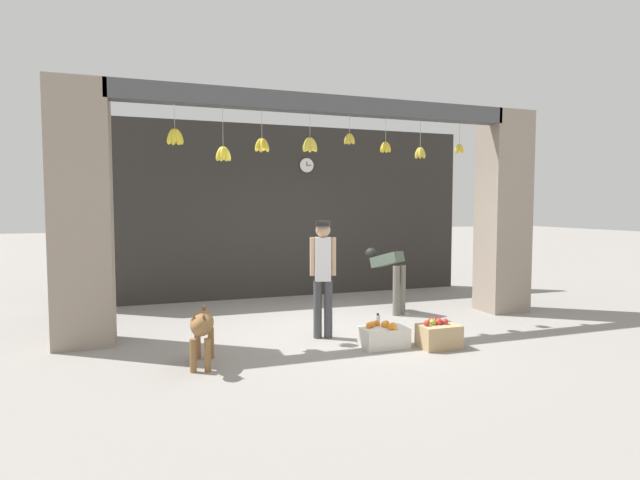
# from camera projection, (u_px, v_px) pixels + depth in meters

# --- Properties ---
(ground_plane) EXTENTS (60.00, 60.00, 0.00)m
(ground_plane) POSITION_uv_depth(u_px,v_px,m) (329.00, 330.00, 7.01)
(ground_plane) COLOR gray
(shop_back_wall) EXTENTS (7.61, 0.12, 3.26)m
(shop_back_wall) POSITION_uv_depth(u_px,v_px,m) (280.00, 212.00, 9.52)
(shop_back_wall) COLOR #2D2B28
(shop_back_wall) RESTS_ON ground_plane
(shop_pillar_left) EXTENTS (0.70, 0.60, 3.26)m
(shop_pillar_left) POSITION_uv_depth(u_px,v_px,m) (82.00, 215.00, 6.15)
(shop_pillar_left) COLOR gray
(shop_pillar_left) RESTS_ON ground_plane
(shop_pillar_right) EXTENTS (0.70, 0.60, 3.26)m
(shop_pillar_right) POSITION_uv_depth(u_px,v_px,m) (503.00, 213.00, 8.21)
(shop_pillar_right) COLOR gray
(shop_pillar_right) RESTS_ON ground_plane
(storefront_awning) EXTENTS (5.71, 0.29, 0.95)m
(storefront_awning) POSITION_uv_depth(u_px,v_px,m) (323.00, 109.00, 6.90)
(storefront_awning) COLOR #4C4C51
(dog) EXTENTS (0.36, 0.89, 0.64)m
(dog) POSITION_uv_depth(u_px,v_px,m) (202.00, 327.00, 5.38)
(dog) COLOR olive
(dog) RESTS_ON ground_plane
(shopkeeper) EXTENTS (0.33, 0.28, 1.54)m
(shopkeeper) POSITION_uv_depth(u_px,v_px,m) (323.00, 270.00, 6.52)
(shopkeeper) COLOR #424247
(shopkeeper) RESTS_ON ground_plane
(worker_stooping) EXTENTS (0.44, 0.77, 1.03)m
(worker_stooping) POSITION_uv_depth(u_px,v_px,m) (389.00, 271.00, 8.09)
(worker_stooping) COLOR #6B665B
(worker_stooping) RESTS_ON ground_plane
(fruit_crate_oranges) EXTENTS (0.56, 0.35, 0.31)m
(fruit_crate_oranges) POSITION_uv_depth(u_px,v_px,m) (384.00, 336.00, 6.14)
(fruit_crate_oranges) COLOR silver
(fruit_crate_oranges) RESTS_ON ground_plane
(fruit_crate_apples) EXTENTS (0.49, 0.33, 0.35)m
(fruit_crate_apples) POSITION_uv_depth(u_px,v_px,m) (439.00, 335.00, 6.11)
(fruit_crate_apples) COLOR tan
(fruit_crate_apples) RESTS_ON ground_plane
(water_bottle) EXTENTS (0.06, 0.06, 0.28)m
(water_bottle) POSITION_uv_depth(u_px,v_px,m) (378.00, 324.00, 6.77)
(water_bottle) COLOR silver
(water_bottle) RESTS_ON ground_plane
(wall_clock) EXTENTS (0.29, 0.03, 0.29)m
(wall_clock) POSITION_uv_depth(u_px,v_px,m) (307.00, 165.00, 9.56)
(wall_clock) COLOR black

